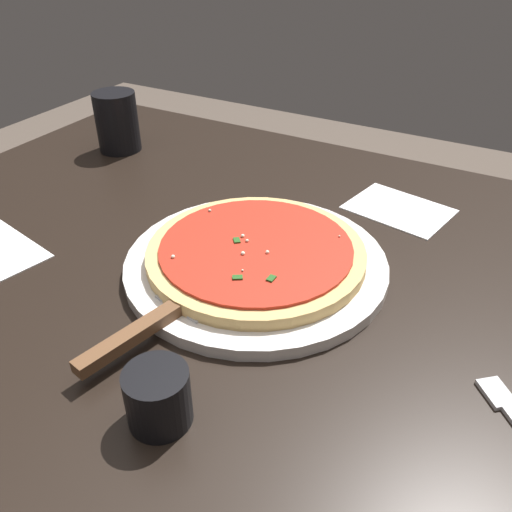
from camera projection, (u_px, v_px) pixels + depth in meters
The scene contains 7 objects.
restaurant_table at pixel (242, 322), 0.80m from camera, with size 1.13×0.83×0.74m.
serving_plate at pixel (256, 264), 0.69m from camera, with size 0.34×0.34×0.02m, color white.
pizza at pixel (256, 253), 0.68m from camera, with size 0.28×0.28×0.02m.
pizza_server at pixel (158, 318), 0.58m from camera, with size 0.09×0.22×0.01m.
cup_tall_drink at pixel (117, 122), 0.99m from camera, with size 0.08×0.08×0.11m, color black.
cup_small_sauce at pixel (158, 397), 0.48m from camera, with size 0.06×0.06×0.06m, color black.
napkin_folded_right at pixel (399, 209), 0.82m from camera, with size 0.15×0.11×0.00m, color white.
Camera 1 is at (0.31, -0.52, 1.14)m, focal length 37.31 mm.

